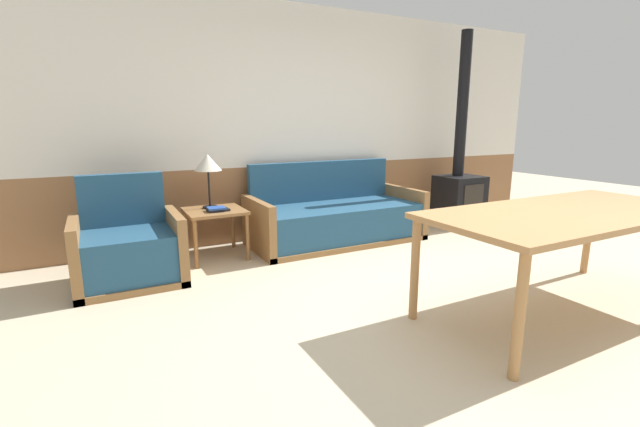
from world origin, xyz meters
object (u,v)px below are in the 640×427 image
armchair (129,251)px  wood_stove (460,180)px  table_lamp (208,164)px  couch (336,219)px  dining_table (569,219)px  side_table (215,217)px

armchair → wood_stove: (4.12, 0.24, 0.34)m
table_lamp → couch: bearing=-6.1°
table_lamp → dining_table: (1.92, -2.59, -0.25)m
dining_table → couch: bearing=101.6°
table_lamp → wood_stove: (3.29, -0.22, -0.34)m
couch → dining_table: size_ratio=0.93×
table_lamp → dining_table: table_lamp is taller
table_lamp → dining_table: bearing=-53.5°
armchair → side_table: size_ratio=1.61×
dining_table → wood_stove: size_ratio=0.86×
dining_table → side_table: bearing=127.3°
couch → dining_table: couch is taller
side_table → wood_stove: bearing=-2.0°
side_table → armchair: bearing=-157.3°
couch → table_lamp: bearing=173.9°
side_table → dining_table: (1.90, -2.49, 0.28)m
armchair → dining_table: bearing=-51.6°
armchair → wood_stove: 4.14m
couch → armchair: 2.26m
wood_stove → side_table: bearing=178.0°
side_table → dining_table: 3.14m
side_table → table_lamp: size_ratio=1.03×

